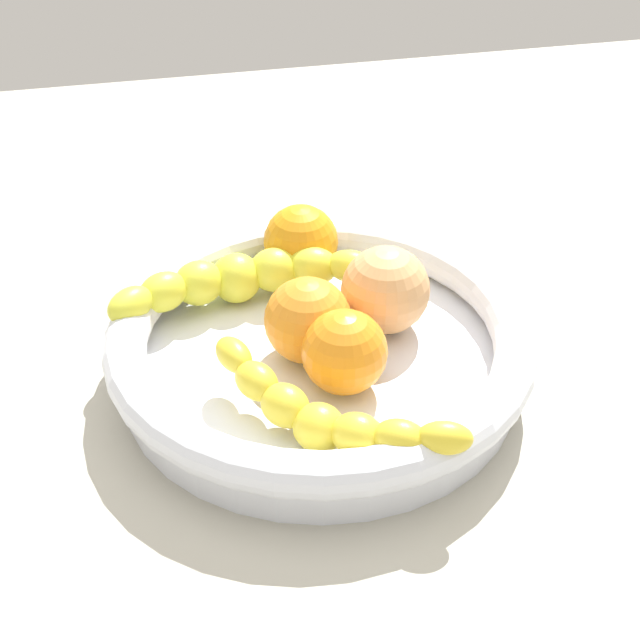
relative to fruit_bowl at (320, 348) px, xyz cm
name	(u,v)px	position (x,y,z in cm)	size (l,w,h in cm)	color
kitchen_counter	(320,393)	(0.00, 0.00, -4.29)	(120.00, 120.00, 3.00)	#AFAB9A
fruit_bowl	(320,348)	(0.00, 0.00, 0.00)	(30.86, 30.86, 5.40)	white
banana_draped_left	(239,279)	(4.79, -7.24, 1.99)	(21.44, 7.81, 4.27)	yellow
banana_draped_right	(324,414)	(1.68, 9.03, 1.85)	(14.94, 14.25, 4.13)	yellow
orange_front	(344,352)	(-0.86, 3.89, 2.51)	(5.94, 5.94, 5.94)	orange
orange_mid_left	(307,316)	(0.88, -0.46, 2.66)	(6.23, 6.23, 6.23)	orange
orange_mid_right	(301,242)	(-0.75, -10.70, 2.53)	(5.97, 5.97, 5.97)	orange
peach_blush	(385,290)	(-5.41, -2.26, 2.83)	(6.58, 6.58, 6.58)	#E5A466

